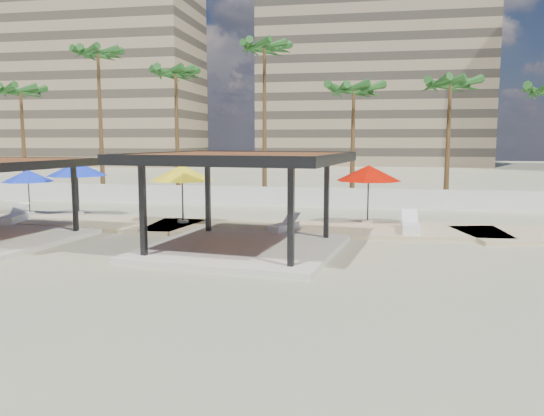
{
  "coord_description": "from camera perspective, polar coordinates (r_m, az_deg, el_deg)",
  "views": [
    {
      "loc": [
        4.24,
        -16.9,
        4.09
      ],
      "look_at": [
        0.32,
        4.01,
        1.4
      ],
      "focal_mm": 35.0,
      "sensor_mm": 36.0,
      "label": 1
    }
  ],
  "objects": [
    {
      "name": "palm_a",
      "position": [
        43.44,
        -25.42,
        10.92
      ],
      "size": [
        3.0,
        3.0,
        8.54
      ],
      "color": "brown",
      "rests_on": "ground"
    },
    {
      "name": "boundary_wall",
      "position": [
        33.35,
        3.27,
        1.19
      ],
      "size": [
        56.0,
        0.3,
        1.2
      ],
      "primitive_type": "cube",
      "color": "silver",
      "rests_on": "ground"
    },
    {
      "name": "palm_b",
      "position": [
        40.87,
        -18.21,
        14.95
      ],
      "size": [
        3.0,
        3.0,
        11.14
      ],
      "color": "brown",
      "rests_on": "ground"
    },
    {
      "name": "pavilion_central",
      "position": [
        19.61,
        -3.2,
        1.63
      ],
      "size": [
        8.08,
        8.08,
        3.67
      ],
      "rotation": [
        0.0,
        0.0,
        -0.13
      ],
      "color": "beige",
      "rests_on": "ground"
    },
    {
      "name": "lounger_a",
      "position": [
        28.68,
        -26.03,
        -0.95
      ],
      "size": [
        1.22,
        2.33,
        0.84
      ],
      "rotation": [
        0.0,
        0.0,
        1.81
      ],
      "color": "silver",
      "rests_on": "promenade"
    },
    {
      "name": "palm_e",
      "position": [
        35.45,
        8.78,
        12.04
      ],
      "size": [
        3.0,
        3.0,
        8.23
      ],
      "color": "brown",
      "rests_on": "ground"
    },
    {
      "name": "building_west",
      "position": [
        97.32,
        -18.33,
        13.44
      ],
      "size": [
        34.0,
        16.0,
        32.4
      ],
      "color": "#937F60",
      "rests_on": "ground"
    },
    {
      "name": "palm_d",
      "position": [
        36.98,
        -0.82,
        16.23
      ],
      "size": [
        3.0,
        3.0,
        11.18
      ],
      "color": "brown",
      "rests_on": "ground"
    },
    {
      "name": "umbrella_a",
      "position": [
        30.44,
        -20.24,
        3.95
      ],
      "size": [
        3.76,
        3.76,
        2.81
      ],
      "rotation": [
        0.0,
        0.0,
        -0.21
      ],
      "color": "beige",
      "rests_on": "promenade"
    },
    {
      "name": "lounger_b",
      "position": [
        23.34,
        1.29,
        -2.01
      ],
      "size": [
        1.28,
        1.97,
        0.71
      ],
      "rotation": [
        0.0,
        0.0,
        1.18
      ],
      "color": "silver",
      "rests_on": "promenade"
    },
    {
      "name": "promenade",
      "position": [
        24.99,
        5.35,
        -2.1
      ],
      "size": [
        44.45,
        7.97,
        0.24
      ],
      "color": "#C6B284",
      "rests_on": "ground"
    },
    {
      "name": "umbrella_b",
      "position": [
        25.76,
        -9.65,
        3.73
      ],
      "size": [
        4.03,
        4.03,
        2.78
      ],
      "rotation": [
        0.0,
        0.0,
        0.36
      ],
      "color": "beige",
      "rests_on": "promenade"
    },
    {
      "name": "palm_c",
      "position": [
        37.67,
        -10.31,
        13.63
      ],
      "size": [
        3.0,
        3.0,
        9.56
      ],
      "color": "brown",
      "rests_on": "ground"
    },
    {
      "name": "umbrella_c",
      "position": [
        25.76,
        10.35,
        3.7
      ],
      "size": [
        3.5,
        3.5,
        2.78
      ],
      "rotation": [
        0.0,
        0.0,
        -0.13
      ],
      "color": "beige",
      "rests_on": "promenade"
    },
    {
      "name": "building_mid",
      "position": [
        95.44,
        10.72,
        13.2
      ],
      "size": [
        38.0,
        16.0,
        30.4
      ],
      "color": "#847259",
      "rests_on": "ground"
    },
    {
      "name": "ground",
      "position": [
        17.9,
        -3.39,
        -6.02
      ],
      "size": [
        200.0,
        200.0,
        0.0
      ],
      "primitive_type": "plane",
      "color": "tan",
      "rests_on": "ground"
    },
    {
      "name": "umbrella_f",
      "position": [
        31.46,
        -24.78,
        3.13
      ],
      "size": [
        2.97,
        2.97,
        2.37
      ],
      "rotation": [
        0.0,
        0.0,
        -0.12
      ],
      "color": "beige",
      "rests_on": "promenade"
    },
    {
      "name": "lounger_c",
      "position": [
        23.95,
        14.65,
        -1.93
      ],
      "size": [
        0.77,
        2.25,
        0.85
      ],
      "rotation": [
        0.0,
        0.0,
        1.56
      ],
      "color": "silver",
      "rests_on": "promenade"
    },
    {
      "name": "palm_f",
      "position": [
        35.96,
        18.62,
        12.07
      ],
      "size": [
        3.0,
        3.0,
        8.49
      ],
      "color": "brown",
      "rests_on": "ground"
    }
  ]
}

